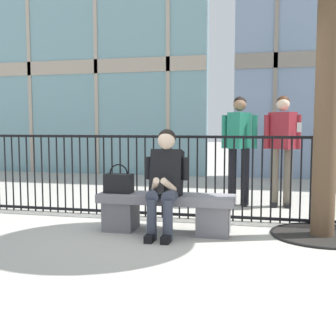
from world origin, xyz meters
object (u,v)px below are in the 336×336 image
handbag_on_bench (119,183)px  bystander_further_back (239,142)px  seated_person_with_phone (165,179)px  stone_bench (166,209)px  bystander_at_railing (282,142)px

handbag_on_bench → bystander_further_back: size_ratio=0.20×
seated_person_with_phone → handbag_on_bench: bearing=168.8°
stone_bench → bystander_further_back: bearing=70.1°
seated_person_with_phone → bystander_at_railing: (1.35, 2.10, 0.35)m
stone_bench → seated_person_with_phone: 0.40m
stone_bench → bystander_at_railing: 2.51m
bystander_at_railing → bystander_further_back: 0.65m
bystander_at_railing → stone_bench: bearing=-124.7°
handbag_on_bench → bystander_at_railing: 2.81m
seated_person_with_phone → bystander_at_railing: 2.52m
stone_bench → handbag_on_bench: (-0.58, -0.01, 0.30)m
stone_bench → bystander_at_railing: bystander_at_railing is taller
stone_bench → handbag_on_bench: handbag_on_bench is taller
bystander_further_back → handbag_on_bench: bearing=-123.2°
bystander_at_railing → bystander_further_back: size_ratio=1.00×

